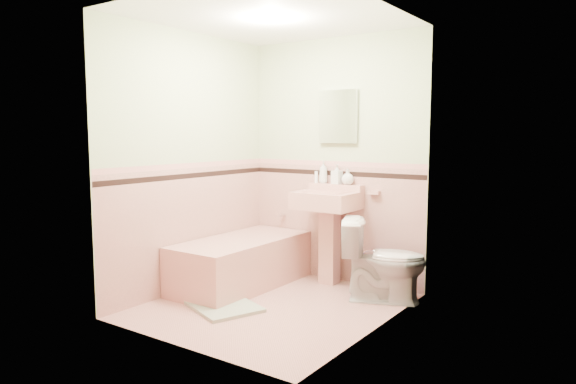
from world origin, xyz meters
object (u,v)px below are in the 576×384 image
Objects in this scene: soap_bottle_left at (323,172)px; soap_bottle_right at (348,177)px; sink at (327,238)px; shoe at (221,295)px; soap_bottle_mid at (337,174)px; toilet at (384,260)px; medicine_cabinet at (338,117)px; bucket at (371,276)px; bathtub at (241,264)px.

soap_bottle_left reaches higher than soap_bottle_right.
sink reaches higher than shoe.
toilet is at bearing -25.70° from soap_bottle_mid.
sink is at bearing -93.46° from soap_bottle_mid.
shoe is at bearing -106.92° from soap_bottle_left.
sink reaches higher than toilet.
sink is at bearing -126.93° from soap_bottle_right.
shoe is at bearing -113.70° from soap_bottle_mid.
medicine_cabinet is 1.54m from toilet.
soap_bottle_left reaches higher than sink.
soap_bottle_mid reaches higher than sink.
soap_bottle_right is at bearing -12.50° from medicine_cabinet.
bucket is (0.46, 0.10, -0.34)m from sink.
toilet is at bearing 15.29° from bathtub.
soap_bottle_right is at bearing 54.50° from shoe.
toilet is at bearing -45.70° from bucket.
shoe is (-0.97, -1.12, -0.07)m from bucket.
bucket is (0.61, -0.08, -1.00)m from soap_bottle_left.
bucket is (0.32, -0.08, -0.96)m from soap_bottle_right.
bucket is (-0.24, 0.25, -0.25)m from toilet.
soap_bottle_left is (-0.15, -0.03, -0.57)m from medicine_cabinet.
bathtub is 2.79× the size of medicine_cabinet.
soap_bottle_right is 0.21× the size of toilet.
sink is at bearing -168.04° from bucket.
toilet reaches higher than shoe.
soap_bottle_left is 0.29m from soap_bottle_right.
bathtub is 1.78m from medicine_cabinet.
bucket is at bearing -10.51° from soap_bottle_mid.
soap_bottle_mid is (0.01, -0.03, -0.58)m from medicine_cabinet.
medicine_cabinet is 3.68× the size of shoe.
soap_bottle_left is 0.16m from soap_bottle_mid.
soap_bottle_mid reaches higher than bathtub.
bucket is (0.45, -0.08, -0.98)m from soap_bottle_mid.
medicine_cabinet is 0.62m from soap_bottle_right.
toilet is at bearing 28.49° from shoe.
soap_bottle_right reaches higher than bucket.
medicine_cabinet reaches higher than bucket.
bathtub is 5.71× the size of bucket.
sink is 3.62× the size of bucket.
soap_bottle_right is 1.08× the size of shoe.
medicine_cabinet is at bearing 109.92° from soap_bottle_mid.
soap_bottle_right reaches higher than shoe.
soap_bottle_mid is 1.06m from toilet.
bucket is (1.14, 0.63, -0.09)m from bathtub.
toilet is at bearing -12.25° from sink.
bathtub reaches higher than bucket.
soap_bottle_left is at bearing 180.00° from soap_bottle_mid.
medicine_cabinet is 0.71× the size of toilet.
shoe is (-0.37, -1.20, -1.07)m from soap_bottle_left.
soap_bottle_left reaches higher than shoe.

